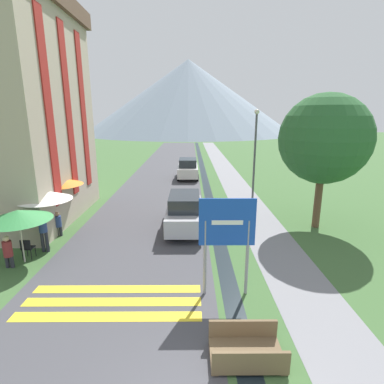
# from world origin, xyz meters

# --- Properties ---
(ground_plane) EXTENTS (160.00, 160.00, 0.00)m
(ground_plane) POSITION_xyz_m (0.00, 20.00, 0.00)
(ground_plane) COLOR #3D6033
(road) EXTENTS (6.40, 60.00, 0.01)m
(road) POSITION_xyz_m (-2.50, 30.00, 0.00)
(road) COLOR #424247
(road) RESTS_ON ground_plane
(footpath) EXTENTS (2.20, 60.00, 0.01)m
(footpath) POSITION_xyz_m (3.60, 30.00, 0.00)
(footpath) COLOR slate
(footpath) RESTS_ON ground_plane
(drainage_channel) EXTENTS (0.60, 60.00, 0.00)m
(drainage_channel) POSITION_xyz_m (1.20, 30.00, 0.00)
(drainage_channel) COLOR black
(drainage_channel) RESTS_ON ground_plane
(crosswalk_marking) EXTENTS (5.44, 1.84, 0.01)m
(crosswalk_marking) POSITION_xyz_m (-2.50, 4.12, 0.01)
(crosswalk_marking) COLOR yellow
(crosswalk_marking) RESTS_ON ground_plane
(mountain_distant) EXTENTS (64.92, 64.92, 22.27)m
(mountain_distant) POSITION_xyz_m (-0.68, 94.16, 11.14)
(mountain_distant) COLOR gray
(mountain_distant) RESTS_ON ground_plane
(hotel_building) EXTENTS (6.50, 8.52, 11.49)m
(hotel_building) POSITION_xyz_m (-9.39, 12.00, 6.18)
(hotel_building) COLOR tan
(hotel_building) RESTS_ON ground_plane
(road_sign) EXTENTS (1.73, 0.11, 3.18)m
(road_sign) POSITION_xyz_m (1.01, 4.56, 2.11)
(road_sign) COLOR gray
(road_sign) RESTS_ON ground_plane
(footbridge) EXTENTS (1.70, 1.10, 0.65)m
(footbridge) POSITION_xyz_m (1.20, 1.89, 0.23)
(footbridge) COLOR brown
(footbridge) RESTS_ON ground_plane
(parked_car_near) EXTENTS (1.84, 4.46, 1.82)m
(parked_car_near) POSITION_xyz_m (-0.40, 10.34, 0.91)
(parked_car_near) COLOR #B2B2B7
(parked_car_near) RESTS_ON ground_plane
(parked_car_far) EXTENTS (1.88, 4.07, 1.82)m
(parked_car_far) POSITION_xyz_m (-0.33, 22.80, 0.91)
(parked_car_far) COLOR silver
(parked_car_far) RESTS_ON ground_plane
(cafe_chair_near_left) EXTENTS (0.40, 0.40, 0.85)m
(cafe_chair_near_left) POSITION_xyz_m (-6.57, 6.98, 0.51)
(cafe_chair_near_left) COLOR black
(cafe_chair_near_left) RESTS_ON ground_plane
(cafe_chair_middle) EXTENTS (0.40, 0.40, 0.85)m
(cafe_chair_middle) POSITION_xyz_m (-6.91, 8.43, 0.51)
(cafe_chair_middle) COLOR black
(cafe_chair_middle) RESTS_ON ground_plane
(cafe_chair_far_right) EXTENTS (0.40, 0.40, 0.85)m
(cafe_chair_far_right) POSITION_xyz_m (-6.77, 10.19, 0.51)
(cafe_chair_far_right) COLOR black
(cafe_chair_far_right) RESTS_ON ground_plane
(cafe_umbrella_front_green) EXTENTS (2.43, 2.43, 2.13)m
(cafe_umbrella_front_green) POSITION_xyz_m (-6.59, 6.74, 1.93)
(cafe_umbrella_front_green) COLOR #B7B2A8
(cafe_umbrella_front_green) RESTS_ON ground_plane
(cafe_umbrella_middle_white) EXTENTS (2.37, 2.37, 2.34)m
(cafe_umbrella_middle_white) POSITION_xyz_m (-6.61, 8.92, 2.12)
(cafe_umbrella_middle_white) COLOR #B7B2A8
(cafe_umbrella_middle_white) RESTS_ON ground_plane
(cafe_umbrella_rear_orange) EXTENTS (2.31, 2.31, 2.48)m
(cafe_umbrella_rear_orange) POSITION_xyz_m (-6.82, 11.09, 2.29)
(cafe_umbrella_rear_orange) COLOR #B7B2A8
(cafe_umbrella_rear_orange) RESTS_ON ground_plane
(person_seated_near) EXTENTS (0.32, 0.32, 1.28)m
(person_seated_near) POSITION_xyz_m (-6.90, 6.31, 0.70)
(person_seated_near) COLOR #282833
(person_seated_near) RESTS_ON ground_plane
(person_standing_terrace) EXTENTS (0.32, 0.32, 1.69)m
(person_standing_terrace) POSITION_xyz_m (-6.20, 7.66, 0.98)
(person_standing_terrace) COLOR #282833
(person_standing_terrace) RESTS_ON ground_plane
(person_seated_far) EXTENTS (0.32, 0.32, 1.19)m
(person_seated_far) POSITION_xyz_m (-6.37, 9.39, 0.66)
(person_seated_far) COLOR #282833
(person_seated_far) RESTS_ON ground_plane
(streetlamp) EXTENTS (0.28, 0.28, 5.91)m
(streetlamp) POSITION_xyz_m (3.58, 13.12, 3.45)
(streetlamp) COLOR #515156
(streetlamp) RESTS_ON ground_plane
(tree_by_path) EXTENTS (4.32, 4.32, 6.63)m
(tree_by_path) POSITION_xyz_m (6.34, 10.53, 4.46)
(tree_by_path) COLOR brown
(tree_by_path) RESTS_ON ground_plane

